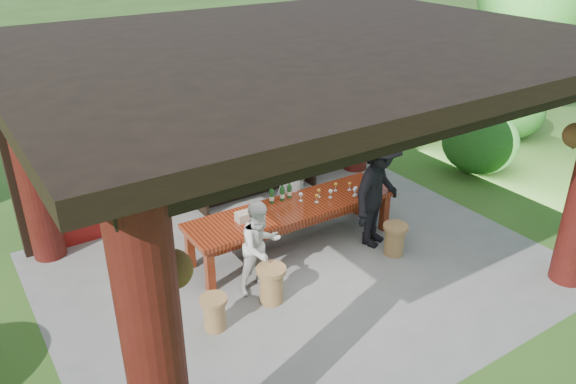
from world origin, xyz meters
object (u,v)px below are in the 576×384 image
stool_near_left (271,284)px  napkin_basket (245,216)px  guest_man (378,191)px  tasting_table (293,213)px  stool_near_right (395,239)px  host (291,182)px  stool_far_left (214,312)px  guest_woman (260,247)px  wine_shelf (258,146)px

stool_near_left → napkin_basket: napkin_basket is taller
guest_man → stool_near_left: bearing=167.7°
tasting_table → stool_near_right: size_ratio=6.77×
tasting_table → stool_near_left: bearing=-135.5°
tasting_table → napkin_basket: (-0.86, 0.02, 0.18)m
tasting_table → host: bearing=59.5°
stool_far_left → napkin_basket: (1.12, 1.14, 0.56)m
host → guest_woman: 1.85m
guest_man → stool_near_right: bearing=-107.3°
wine_shelf → tasting_table: wine_shelf is taller
host → napkin_basket: size_ratio=6.71×
stool_near_right → stool_far_left: (-3.22, -0.06, -0.02)m
stool_near_right → guest_man: (-0.04, 0.43, 0.68)m
stool_near_left → stool_near_right: size_ratio=1.06×
wine_shelf → napkin_basket: wine_shelf is taller
tasting_table → guest_woman: size_ratio=2.53×
tasting_table → host: (0.34, 0.58, 0.24)m
tasting_table → stool_far_left: size_ratio=7.34×
tasting_table → stool_near_right: tasting_table is taller
stool_far_left → host: size_ratio=0.28×
wine_shelf → guest_woman: bearing=-120.3°
guest_woman → host: bearing=36.2°
stool_near_left → stool_near_right: stool_near_left is taller
stool_far_left → guest_man: size_ratio=0.25×
tasting_table → guest_man: guest_man is taller
stool_near_right → host: host is taller
guest_woman → napkin_basket: (0.15, 0.71, 0.12)m
stool_near_right → guest_man: bearing=95.1°
host → stool_near_left: bearing=57.4°
stool_near_left → stool_far_left: bearing=-174.9°
wine_shelf → guest_man: bearing=-73.4°
wine_shelf → stool_near_right: bearing=-75.1°
stool_near_right → guest_man: guest_man is taller
stool_far_left → guest_man: guest_man is taller
napkin_basket → stool_near_right: bearing=-27.2°
tasting_table → host: host is taller
guest_woman → stool_near_right: bearing=-16.2°
stool_near_right → host: 1.96m
tasting_table → stool_near_right: bearing=-40.3°
tasting_table → guest_man: bearing=-27.5°
wine_shelf → stool_far_left: size_ratio=5.05×
stool_near_right → stool_far_left: size_ratio=1.08×
tasting_table → stool_near_left: (-1.05, -1.03, -0.34)m
stool_near_left → stool_near_right: bearing=-0.6°
wine_shelf → guest_man: 2.59m
wine_shelf → napkin_basket: 2.27m
tasting_table → stool_near_right: (1.25, -1.06, -0.36)m
wine_shelf → host: (-0.13, -1.27, -0.20)m
stool_near_left → napkin_basket: size_ratio=2.12×
wine_shelf → stool_near_left: (-1.52, -2.88, -0.78)m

